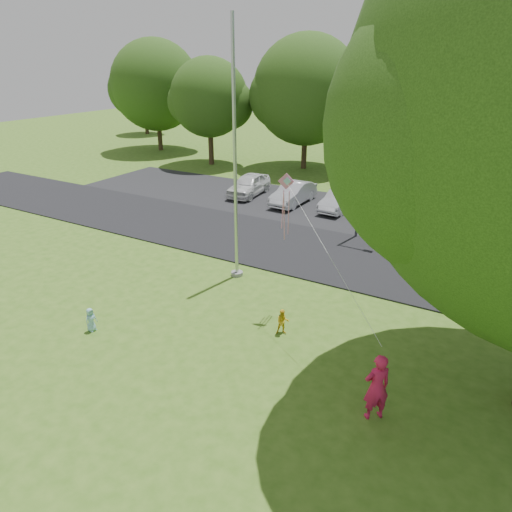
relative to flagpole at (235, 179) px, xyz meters
The scene contains 13 objects.
ground 7.39m from the flagpole, 55.01° to the right, with size 120.00×120.00×0.00m, color #3D661A.
park_road 6.73m from the flagpole, 48.81° to the left, with size 60.00×6.00×0.06m, color black.
parking_strip 11.82m from the flagpole, 71.57° to the left, with size 42.00×7.00×0.06m, color black.
flagpole is the anchor object (origin of this frame).
street_lamp 7.58m from the flagpole, 65.12° to the left, with size 1.77×0.24×6.28m.
trash_can 9.97m from the flagpole, 48.00° to the left, with size 0.58×0.58×0.92m.
tree_row 19.95m from the flagpole, 75.18° to the left, with size 64.35×11.94×10.88m.
horizon_trees 29.85m from the flagpole, 75.32° to the left, with size 77.46×7.20×7.02m.
parked_cars 12.00m from the flagpole, 66.53° to the left, with size 20.35×5.24×1.48m.
woman 9.75m from the flagpole, 35.43° to the right, with size 0.69×0.46×1.90m, color #CF1B4D.
child_yellow 6.06m from the flagpole, 39.26° to the right, with size 0.44×0.34×0.90m, color yellow.
child_blue 7.43m from the flagpole, 108.00° to the right, with size 0.42×0.27×0.85m, color #8BC7D6.
kite 3.62m from the flagpole, 29.33° to the right, with size 4.74×3.92×2.95m.
Camera 1 is at (5.94, -9.79, 8.53)m, focal length 32.00 mm.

